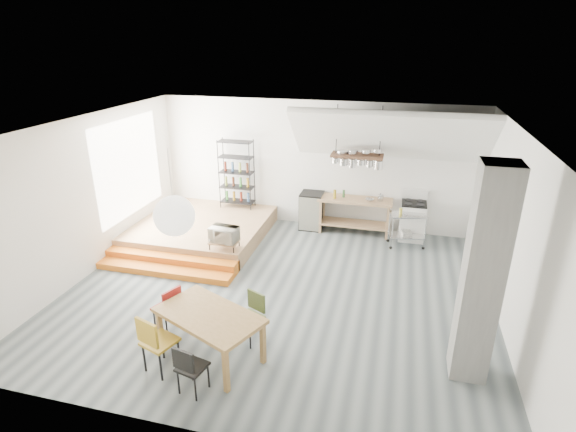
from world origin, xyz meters
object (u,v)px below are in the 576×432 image
(stove, at_px, (412,220))
(rolling_cart, at_px, (407,225))
(mini_fridge, at_px, (312,211))
(dining_table, at_px, (209,319))

(stove, distance_m, rolling_cart, 0.47)
(rolling_cart, xyz_separation_m, mini_fridge, (-2.38, 0.50, -0.05))
(stove, bearing_deg, rolling_cart, -105.22)
(stove, xyz_separation_m, rolling_cart, (-0.12, -0.46, 0.04))
(stove, relative_size, mini_fridge, 1.24)
(dining_table, distance_m, mini_fridge, 5.34)
(stove, xyz_separation_m, dining_table, (-2.99, -5.27, 0.20))
(stove, height_order, dining_table, stove)
(rolling_cart, bearing_deg, stove, 62.06)
(stove, relative_size, rolling_cart, 1.32)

